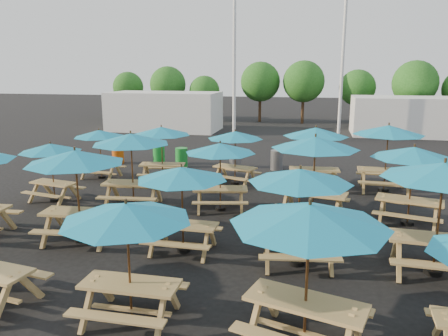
% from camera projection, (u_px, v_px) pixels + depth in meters
% --- Properties ---
extents(ground, '(120.00, 120.00, 0.00)m').
position_uv_depth(ground, '(214.00, 212.00, 13.91)').
color(ground, black).
rests_on(ground, ground).
extents(picnic_unit_2, '(2.42, 2.42, 2.03)m').
position_uv_depth(picnic_unit_2, '(51.00, 150.00, 14.64)').
color(picnic_unit_2, tan).
rests_on(picnic_unit_2, ground).
extents(picnic_unit_3, '(2.22, 2.22, 2.03)m').
position_uv_depth(picnic_unit_3, '(99.00, 136.00, 17.87)').
color(picnic_unit_3, tan).
rests_on(picnic_unit_3, ground).
extents(picnic_unit_5, '(2.71, 2.71, 2.46)m').
position_uv_depth(picnic_unit_5, '(75.00, 161.00, 11.09)').
color(picnic_unit_5, tan).
rests_on(picnic_unit_5, ground).
extents(picnic_unit_6, '(2.73, 2.73, 2.46)m').
position_uv_depth(picnic_unit_6, '(131.00, 142.00, 13.99)').
color(picnic_unit_6, tan).
rests_on(picnic_unit_6, ground).
extents(picnic_unit_7, '(2.63, 2.63, 2.25)m').
position_uv_depth(picnic_unit_7, '(161.00, 133.00, 17.15)').
color(picnic_unit_7, tan).
rests_on(picnic_unit_7, ground).
extents(picnic_unit_8, '(2.28, 2.28, 2.23)m').
position_uv_depth(picnic_unit_8, '(127.00, 218.00, 7.46)').
color(picnic_unit_8, tan).
rests_on(picnic_unit_8, ground).
extents(picnic_unit_9, '(2.26, 2.26, 2.18)m').
position_uv_depth(picnic_unit_9, '(182.00, 177.00, 10.47)').
color(picnic_unit_9, tan).
rests_on(picnic_unit_9, ground).
extents(picnic_unit_10, '(2.66, 2.66, 2.21)m').
position_uv_depth(picnic_unit_10, '(220.00, 151.00, 13.67)').
color(picnic_unit_10, tan).
rests_on(picnic_unit_10, ground).
extents(picnic_unit_11, '(2.71, 2.71, 2.13)m').
position_uv_depth(picnic_unit_11, '(235.00, 137.00, 16.86)').
color(picnic_unit_11, tan).
rests_on(picnic_unit_11, ground).
extents(picnic_unit_12, '(3.10, 3.10, 2.45)m').
position_uv_depth(picnic_unit_12, '(309.00, 222.00, 6.69)').
color(picnic_unit_12, tan).
rests_on(picnic_unit_12, ground).
extents(picnic_unit_13, '(2.65, 2.65, 2.31)m').
position_uv_depth(picnic_unit_13, '(300.00, 180.00, 9.72)').
color(picnic_unit_13, tan).
rests_on(picnic_unit_13, ground).
extents(picnic_unit_14, '(3.07, 3.07, 2.54)m').
position_uv_depth(picnic_unit_14, '(315.00, 147.00, 12.79)').
color(picnic_unit_14, tan).
rests_on(picnic_unit_14, ground).
extents(picnic_unit_15, '(2.59, 2.59, 2.37)m').
position_uv_depth(picnic_unit_15, '(316.00, 135.00, 16.13)').
color(picnic_unit_15, tan).
rests_on(picnic_unit_15, ground).
extents(picnic_unit_17, '(2.74, 2.74, 2.55)m').
position_uv_depth(picnic_unit_17, '(444.00, 176.00, 9.20)').
color(picnic_unit_17, tan).
rests_on(picnic_unit_17, ground).
extents(picnic_unit_18, '(2.89, 2.89, 2.33)m').
position_uv_depth(picnic_unit_18, '(414.00, 156.00, 12.31)').
color(picnic_unit_18, tan).
rests_on(picnic_unit_18, ground).
extents(picnic_unit_19, '(2.62, 2.62, 2.49)m').
position_uv_depth(picnic_unit_19, '(388.00, 133.00, 15.76)').
color(picnic_unit_19, tan).
rests_on(picnic_unit_19, ground).
extents(waste_bin_0, '(0.56, 0.56, 0.90)m').
position_uv_depth(waste_bin_0, '(118.00, 154.00, 21.03)').
color(waste_bin_0, '#D0510C').
rests_on(waste_bin_0, ground).
extents(waste_bin_1, '(0.56, 0.56, 0.90)m').
position_uv_depth(waste_bin_1, '(159.00, 154.00, 20.92)').
color(waste_bin_1, '#18872C').
rests_on(waste_bin_1, ground).
extents(waste_bin_2, '(0.56, 0.56, 0.90)m').
position_uv_depth(waste_bin_2, '(182.00, 158.00, 20.20)').
color(waste_bin_2, '#18872C').
rests_on(waste_bin_2, ground).
extents(waste_bin_3, '(0.56, 0.56, 0.90)m').
position_uv_depth(waste_bin_3, '(235.00, 158.00, 20.20)').
color(waste_bin_3, gray).
rests_on(waste_bin_3, ground).
extents(waste_bin_4, '(0.56, 0.56, 0.90)m').
position_uv_depth(waste_bin_4, '(277.00, 160.00, 19.62)').
color(waste_bin_4, gray).
rests_on(waste_bin_4, ground).
extents(mast_0, '(0.20, 0.20, 12.00)m').
position_uv_depth(mast_0, '(234.00, 43.00, 26.35)').
color(mast_0, silver).
rests_on(mast_0, ground).
extents(mast_1, '(0.20, 0.20, 12.00)m').
position_uv_depth(mast_1, '(344.00, 43.00, 26.95)').
color(mast_1, silver).
rests_on(mast_1, ground).
extents(event_tent_0, '(8.00, 4.00, 2.80)m').
position_uv_depth(event_tent_0, '(165.00, 111.00, 32.39)').
color(event_tent_0, silver).
rests_on(event_tent_0, ground).
extents(event_tent_1, '(7.00, 4.00, 2.60)m').
position_uv_depth(event_tent_1, '(405.00, 116.00, 29.94)').
color(event_tent_1, silver).
rests_on(event_tent_1, ground).
extents(tree_0, '(2.80, 2.80, 4.24)m').
position_uv_depth(tree_0, '(128.00, 87.00, 40.22)').
color(tree_0, '#382314').
rests_on(tree_0, ground).
extents(tree_1, '(3.11, 3.11, 4.72)m').
position_uv_depth(tree_1, '(168.00, 84.00, 37.99)').
color(tree_1, '#382314').
rests_on(tree_1, ground).
extents(tree_2, '(2.59, 2.59, 3.93)m').
position_uv_depth(tree_2, '(204.00, 91.00, 37.19)').
color(tree_2, '#382314').
rests_on(tree_2, ground).
extents(tree_3, '(3.36, 3.36, 5.09)m').
position_uv_depth(tree_3, '(260.00, 82.00, 37.10)').
color(tree_3, '#382314').
rests_on(tree_3, ground).
extents(tree_4, '(3.41, 3.41, 5.17)m').
position_uv_depth(tree_4, '(304.00, 82.00, 35.91)').
color(tree_4, '#382314').
rests_on(tree_4, ground).
extents(tree_5, '(2.94, 2.94, 4.45)m').
position_uv_depth(tree_5, '(357.00, 88.00, 35.55)').
color(tree_5, '#382314').
rests_on(tree_5, ground).
extents(tree_6, '(3.38, 3.38, 5.13)m').
position_uv_depth(tree_6, '(415.00, 83.00, 32.94)').
color(tree_6, '#382314').
rests_on(tree_6, ground).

